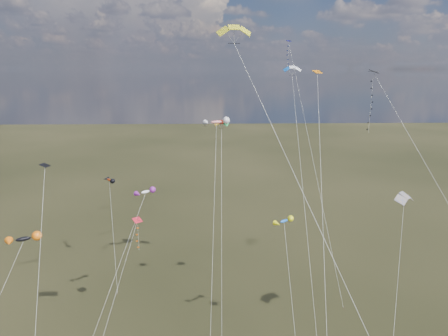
{
  "coord_description": "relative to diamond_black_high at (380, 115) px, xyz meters",
  "views": [
    {
      "loc": [
        -1.48,
        -27.34,
        30.25
      ],
      "look_at": [
        0.0,
        18.0,
        19.0
      ],
      "focal_mm": 32.0,
      "sensor_mm": 36.0,
      "label": 1
    }
  ],
  "objects": [
    {
      "name": "diamond_black_high",
      "position": [
        0.0,
        0.0,
        0.0
      ],
      "size": [
        13.92,
        18.88,
        30.21
      ],
      "color": "black",
      "rests_on": "ground"
    },
    {
      "name": "diamond_navy_tall",
      "position": [
        -5.07,
        22.78,
        4.34
      ],
      "size": [
        4.93,
        22.15,
        34.82
      ],
      "color": "#0D0B51",
      "rests_on": "ground"
    },
    {
      "name": "diamond_black_mid",
      "position": [
        -33.07,
        -9.98,
        -10.73
      ],
      "size": [
        3.91,
        18.31,
        21.45
      ],
      "color": "black",
      "rests_on": "ground"
    },
    {
      "name": "diamond_red_low",
      "position": [
        -27.09,
        2.01,
        -14.87
      ],
      "size": [
        4.44,
        8.18,
        13.15
      ],
      "color": "red",
      "rests_on": "ground"
    },
    {
      "name": "diamond_orange_center",
      "position": [
        -8.02,
        -7.23,
        -5.15
      ],
      "size": [
        4.33,
        25.7,
        30.17
      ],
      "color": "orange",
      "rests_on": "ground"
    },
    {
      "name": "parafoil_yellow",
      "position": [
        -16.18,
        -9.12,
        7.82
      ],
      "size": [
        15.04,
        26.17,
        34.16
      ],
      "color": "yellow",
      "rests_on": "ground"
    },
    {
      "name": "parafoil_blue_white",
      "position": [
        -7.84,
        8.97,
        4.75
      ],
      "size": [
        2.22,
        19.31,
        31.03
      ],
      "color": "blue",
      "rests_on": "ground"
    },
    {
      "name": "parafoil_striped",
      "position": [
        2.32,
        -2.68,
        -8.25
      ],
      "size": [
        6.45,
        12.32,
        17.98
      ],
      "color": "gold",
      "rests_on": "ground"
    },
    {
      "name": "parafoil_tricolor",
      "position": [
        -16.66,
        13.78,
        -2.68
      ],
      "size": [
        2.08,
        21.02,
        23.53
      ],
      "color": "yellow",
      "rests_on": "ground"
    },
    {
      "name": "novelty_black_orange",
      "position": [
        -37.57,
        -3.57,
        -12.25
      ],
      "size": [
        5.73,
        10.93,
        13.85
      ],
      "color": "black",
      "rests_on": "ground"
    },
    {
      "name": "novelty_orange_black",
      "position": [
        -33.85,
        17.3,
        -11.83
      ],
      "size": [
        3.82,
        11.16,
        14.15
      ],
      "color": "red",
      "rests_on": "ground"
    },
    {
      "name": "novelty_white_purple",
      "position": [
        -26.13,
        3.9,
        -9.68
      ],
      "size": [
        7.03,
        9.47,
        16.34
      ],
      "color": "white",
      "rests_on": "ground"
    },
    {
      "name": "novelty_redwhite_stripe",
      "position": [
        -17.38,
        12.45,
        -2.38
      ],
      "size": [
        3.4,
        20.0,
        23.81
      ],
      "color": "red",
      "rests_on": "ground"
    },
    {
      "name": "novelty_blue_yellow",
      "position": [
        -10.12,
        -1.09,
        -11.65
      ],
      "size": [
        2.29,
        8.46,
        14.31
      ],
      "color": "blue",
      "rests_on": "ground"
    }
  ]
}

